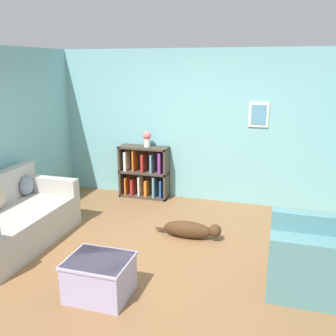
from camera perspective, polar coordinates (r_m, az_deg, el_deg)
The scene contains 8 objects.
ground_plane at distance 4.86m, azimuth -1.39°, elevation -13.27°, with size 14.00×14.00×0.00m, color brown.
wall_back at distance 6.51m, azimuth 4.73°, elevation 6.30°, with size 5.60×0.13×2.60m.
couch at distance 5.43m, azimuth -22.86°, elevation -7.49°, with size 0.91×1.84×0.90m.
bookshelf at distance 6.76m, azimuth -3.57°, elevation -0.73°, with size 0.89×0.31×0.94m.
recliner_chair at distance 4.40m, azimuth 22.54°, elevation -12.19°, with size 0.97×0.93×1.12m.
coffee_table at distance 4.08m, azimuth -10.40°, elevation -15.93°, with size 0.65×0.54×0.42m.
dog at distance 5.27m, azimuth 3.47°, elevation -9.36°, with size 0.96×0.22×0.24m.
vase at distance 6.58m, azimuth -3.22°, elevation 4.57°, with size 0.14×0.14×0.28m.
Camera 1 is at (1.33, -4.04, 2.34)m, focal length 40.00 mm.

